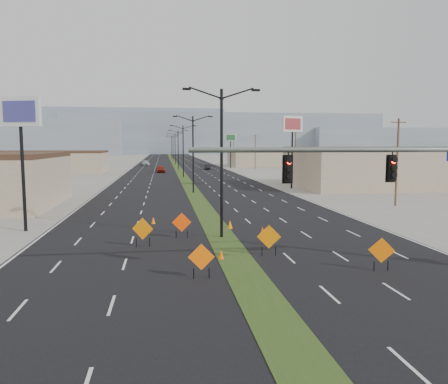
{
  "coord_description": "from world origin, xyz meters",
  "views": [
    {
      "loc": [
        -3.9,
        -17.09,
        6.33
      ],
      "look_at": [
        0.09,
        11.44,
        3.2
      ],
      "focal_mm": 35.0,
      "sensor_mm": 36.0,
      "label": 1
    }
  ],
  "objects": [
    {
      "name": "utility_pole_3",
      "position": [
        20.0,
        130.0,
        4.67
      ],
      "size": [
        1.6,
        0.2,
        9.0
      ],
      "color": "#4C3823",
      "rests_on": "ground"
    },
    {
      "name": "signal_mast",
      "position": [
        8.56,
        2.0,
        4.79
      ],
      "size": [
        16.3,
        0.6,
        8.0
      ],
      "color": "slate",
      "rests_on": "ground"
    },
    {
      "name": "construction_sign_4",
      "position": [
        6.89,
        3.0,
        1.0
      ],
      "size": [
        1.2,
        0.53,
        1.7
      ],
      "rotation": [
        0.0,
        0.0,
        -0.4
      ],
      "color": "orange",
      "rests_on": "ground"
    },
    {
      "name": "car_left",
      "position": [
        -4.46,
        83.58,
        0.79
      ],
      "size": [
        2.16,
        4.77,
        1.59
      ],
      "primitive_type": "imported",
      "rotation": [
        0.0,
        0.0,
        0.06
      ],
      "color": "maroon",
      "rests_on": "ground"
    },
    {
      "name": "streetlight_2",
      "position": [
        0.0,
        68.0,
        5.42
      ],
      "size": [
        5.15,
        0.24,
        10.02
      ],
      "color": "black",
      "rests_on": "ground"
    },
    {
      "name": "construction_sign_3",
      "position": [
        2.0,
        6.66,
        1.07
      ],
      "size": [
        1.34,
        0.32,
        1.81
      ],
      "rotation": [
        0.0,
        0.0,
        -0.21
      ],
      "color": "orange",
      "rests_on": "ground"
    },
    {
      "name": "construction_sign_1",
      "position": [
        -2.17,
        3.0,
        0.99
      ],
      "size": [
        1.26,
        0.14,
        1.69
      ],
      "rotation": [
        0.0,
        0.0,
        -0.08
      ],
      "color": "#FD6105",
      "rests_on": "ground"
    },
    {
      "name": "construction_sign_0",
      "position": [
        -5.22,
        9.95,
        1.08
      ],
      "size": [
        1.3,
        0.51,
        1.83
      ],
      "rotation": [
        0.0,
        0.0,
        -0.35
      ],
      "color": "orange",
      "rests_on": "ground"
    },
    {
      "name": "building_se_near",
      "position": [
        34.0,
        45.0,
        2.75
      ],
      "size": [
        36.0,
        18.0,
        5.5
      ],
      "primitive_type": "cube",
      "color": "tan",
      "rests_on": "ground"
    },
    {
      "name": "utility_pole_0",
      "position": [
        20.0,
        25.0,
        4.67
      ],
      "size": [
        1.6,
        0.2,
        9.0
      ],
      "color": "#4C3823",
      "rests_on": "ground"
    },
    {
      "name": "pole_sign_east_near",
      "position": [
        14.51,
        43.89,
        8.55
      ],
      "size": [
        3.3,
        1.51,
        10.41
      ],
      "rotation": [
        0.0,
        0.0,
        0.35
      ],
      "color": "black",
      "rests_on": "ground"
    },
    {
      "name": "cone_3",
      "position": [
        -4.74,
        17.86,
        0.28
      ],
      "size": [
        0.38,
        0.38,
        0.56
      ],
      "primitive_type": "cone",
      "rotation": [
        0.0,
        0.0,
        0.12
      ],
      "color": "orange",
      "rests_on": "ground"
    },
    {
      "name": "streetlight_1",
      "position": [
        0.0,
        40.0,
        5.42
      ],
      "size": [
        5.15,
        0.24,
        10.02
      ],
      "color": "black",
      "rests_on": "ground"
    },
    {
      "name": "utility_pole_2",
      "position": [
        20.0,
        95.0,
        4.67
      ],
      "size": [
        1.6,
        0.2,
        9.0
      ],
      "color": "#4C3823",
      "rests_on": "ground"
    },
    {
      "name": "pole_sign_west",
      "position": [
        -14.0,
        16.25,
        7.97
      ],
      "size": [
        3.13,
        1.31,
        9.75
      ],
      "rotation": [
        0.0,
        0.0,
        -0.31
      ],
      "color": "black",
      "rests_on": "ground"
    },
    {
      "name": "car_mid",
      "position": [
        7.3,
        94.19,
        0.64
      ],
      "size": [
        1.46,
        3.9,
        1.27
      ],
      "primitive_type": "imported",
      "rotation": [
        0.0,
        0.0,
        -0.03
      ],
      "color": "black",
      "rests_on": "ground"
    },
    {
      "name": "utility_pole_1",
      "position": [
        20.0,
        60.0,
        4.67
      ],
      "size": [
        1.6,
        0.2,
        9.0
      ],
      "color": "#4C3823",
      "rests_on": "ground"
    },
    {
      "name": "construction_sign_2",
      "position": [
        -2.71,
        12.21,
        1.03
      ],
      "size": [
        1.31,
        0.07,
        1.74
      ],
      "rotation": [
        0.0,
        0.0,
        0.02
      ],
      "color": "#F04105",
      "rests_on": "ground"
    },
    {
      "name": "building_sw_far",
      "position": [
        -32.0,
        85.0,
        2.25
      ],
      "size": [
        30.0,
        14.0,
        4.5
      ],
      "primitive_type": "cube",
      "color": "tan",
      "rests_on": "ground"
    },
    {
      "name": "streetlight_6",
      "position": [
        0.0,
        180.0,
        5.42
      ],
      "size": [
        5.15,
        0.24,
        10.02
      ],
      "color": "black",
      "rests_on": "ground"
    },
    {
      "name": "streetlight_4",
      "position": [
        0.0,
        124.0,
        5.42
      ],
      "size": [
        5.15,
        0.24,
        10.02
      ],
      "color": "black",
      "rests_on": "ground"
    },
    {
      "name": "ground",
      "position": [
        0.0,
        0.0,
        0.0
      ],
      "size": [
        600.0,
        600.0,
        0.0
      ],
      "primitive_type": "plane",
      "color": "gray",
      "rests_on": "ground"
    },
    {
      "name": "road_surface",
      "position": [
        0.0,
        100.0,
        0.0
      ],
      "size": [
        25.0,
        400.0,
        0.02
      ],
      "primitive_type": "cube",
      "color": "black",
      "rests_on": "ground"
    },
    {
      "name": "streetlight_5",
      "position": [
        0.0,
        152.0,
        5.42
      ],
      "size": [
        5.15,
        0.24,
        10.02
      ],
      "color": "black",
      "rests_on": "ground"
    },
    {
      "name": "mesa_east",
      "position": [
        180.0,
        290.0,
        9.0
      ],
      "size": [
        160.0,
        50.0,
        18.0
      ],
      "primitive_type": "cube",
      "color": "gray",
      "rests_on": "ground"
    },
    {
      "name": "mesa_backdrop",
      "position": [
        -30.0,
        320.0,
        16.0
      ],
      "size": [
        140.0,
        50.0,
        32.0
      ],
      "primitive_type": "cube",
      "color": "gray",
      "rests_on": "ground"
    },
    {
      "name": "cone_2",
      "position": [
        1.05,
        15.04,
        0.32
      ],
      "size": [
        0.41,
        0.41,
        0.65
      ],
      "primitive_type": "cone",
      "rotation": [
        0.0,
        0.0,
        0.06
      ],
      "color": "orange",
      "rests_on": "ground"
    },
    {
      "name": "pole_sign_east_far",
      "position": [
        14.19,
        99.51,
        7.55
      ],
      "size": [
        2.89,
        1.59,
        9.27
      ],
      "rotation": [
        0.0,
        0.0,
        -0.43
      ],
      "color": "black",
      "rests_on": "ground"
    },
    {
      "name": "cone_0",
      "position": [
        -0.79,
        6.29,
        0.28
      ],
      "size": [
        0.4,
        0.4,
        0.57
      ],
      "primitive_type": "cone",
      "rotation": [
        0.0,
        0.0,
        -0.19
      ],
      "color": "#F15C05",
      "rests_on": "ground"
    },
    {
      "name": "cone_1",
      "position": [
        2.97,
        12.5,
        0.29
      ],
      "size": [
        0.36,
        0.36,
        0.59
      ],
      "primitive_type": "cone",
      "rotation": [
        0.0,
        0.0,
        0.03
      ],
      "color": "#D95004",
      "rests_on": "ground"
    },
    {
      "name": "streetlight_3",
      "position": [
        0.0,
        96.0,
        5.42
      ],
      "size": [
        5.15,
        0.24,
        10.02
      ],
      "color": "black",
      "rests_on": "ground"
    },
    {
      "name": "streetlight_0",
      "position": [
        0.0,
        12.0,
        5.42
      ],
      "size": [
        5.15,
        0.24,
        10.02
      ],
      "color": "black",
      "rests_on": "ground"
    },
    {
      "name": "building_se_far",
      "position": [
        38.0,
        110.0,
        2.5
      ],
      "size": [
        44.0,
        16.0,
        5.0
      ],
      "primitive_type": "cube",
      "color": "tan",
      "rests_on": "ground"
    },
    {
      "name": "median_strip",
      "position": [
        0.0,
        100.0,
        0.0
      ],
      "size": [
        2.0,
        400.0,
        0.04
      ],
      "primitive_type": "cube",
      "color": "#254418",
      "rests_on": "ground"
    },
    {
      "name": "mesa_center",
      "position": [
        40.0,
        300.0,
        14.0
      ],
      "size": [
        220.0,
        50.0,
        28.0
      ],
      "primitive_type": "cube",
      "color": "gray",
      "rests_on": "ground"
    },
    {
      "name": "car_far",
      "position": [
        -9.15,
        117.2,
        0.76
      ],
      "size": [
        2.77,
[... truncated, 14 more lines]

